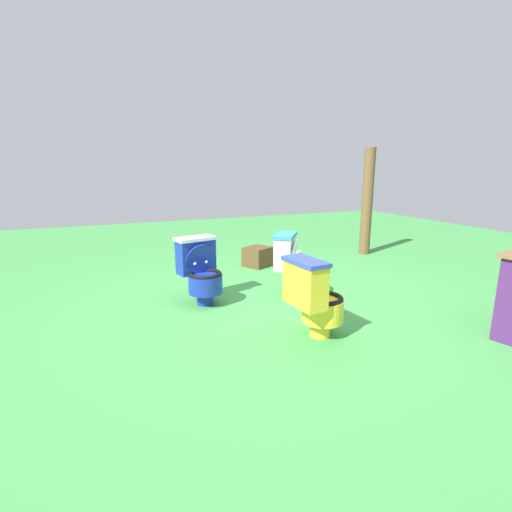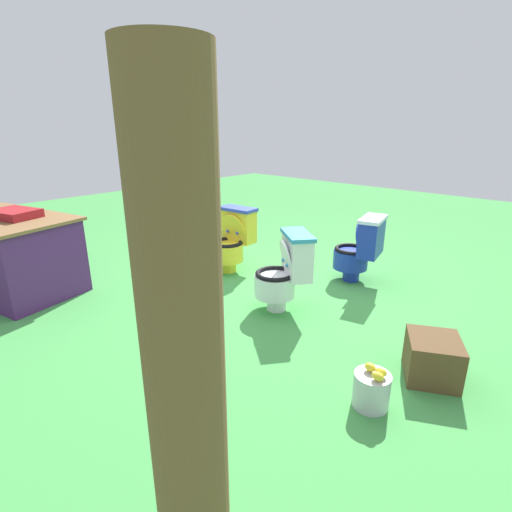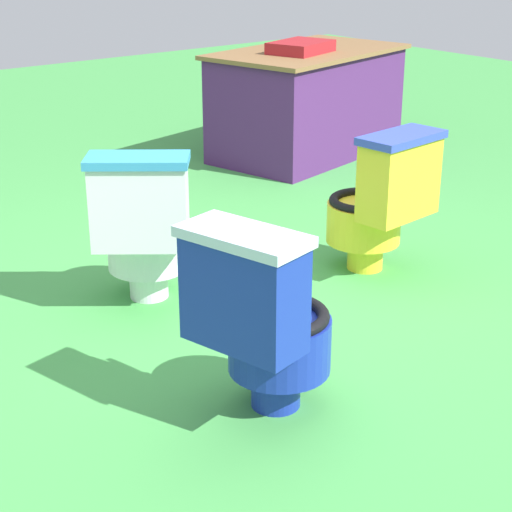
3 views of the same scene
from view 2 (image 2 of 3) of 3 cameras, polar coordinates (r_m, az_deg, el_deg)
name	(u,v)px [view 2 (image 2 of 3)]	position (r m, az deg, el deg)	size (l,w,h in m)	color
ground	(289,288)	(4.14, 4.82, -4.67)	(14.00, 14.00, 0.00)	#429947
toilet_yellow	(232,239)	(4.53, -3.46, 2.47)	(0.45, 0.53, 0.73)	yellow
toilet_blue	(360,249)	(4.32, 14.84, 1.04)	(0.57, 0.50, 0.73)	#192D9E
toilet_white	(285,271)	(3.56, 4.22, -2.20)	(0.62, 0.64, 0.73)	white
vendor_table	(8,254)	(4.69, -32.28, 0.31)	(1.61, 1.16, 0.85)	#4C2360
wooden_post	(190,455)	(1.07, -9.49, -26.54)	(0.18, 0.18, 1.78)	brown
small_crate	(432,358)	(2.97, 24.22, -13.37)	(0.36, 0.33, 0.29)	brown
lemon_bucket	(372,389)	(2.60, 16.41, -18.05)	(0.22, 0.22, 0.28)	#B7B7BF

